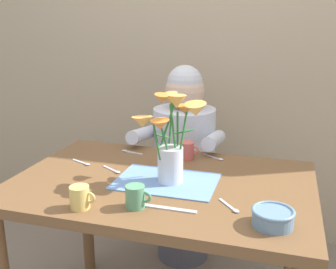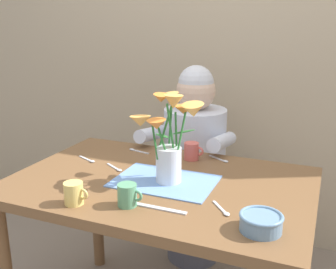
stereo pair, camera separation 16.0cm
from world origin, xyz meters
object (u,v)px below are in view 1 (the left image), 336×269
Objects in this scene: seated_person at (184,167)px; ceramic_mug at (136,197)px; flower_vase at (171,137)px; ceramic_bowl at (273,217)px; coffee_cup at (80,197)px; tea_cup at (187,150)px; dinner_knife at (170,209)px.

ceramic_mug is (0.05, -0.87, 0.22)m from seated_person.
ceramic_bowl is (0.40, -0.24, -0.16)m from flower_vase.
flower_vase is at bearing 52.08° from coffee_cup.
tea_cup is (0.05, 0.54, 0.00)m from ceramic_mug.
ceramic_bowl is 1.46× the size of ceramic_mug.
flower_vase is 0.41m from coffee_cup.
ceramic_bowl is at bearing -1.93° from dinner_knife.
ceramic_mug is 0.54m from tea_cup.
tea_cup is at bearing 127.73° from ceramic_bowl.
seated_person is 5.97× the size of dinner_knife.
coffee_cup is at bearing -110.95° from tea_cup.
coffee_cup reaches higher than ceramic_bowl.
seated_person is 0.89m from dinner_knife.
coffee_cup is 0.19m from ceramic_mug.
dinner_knife is 2.04× the size of tea_cup.
dinner_knife is at bearing 14.82° from coffee_cup.
flower_vase is 0.30m from dinner_knife.
flower_vase reaches higher than dinner_knife.
seated_person reaches higher than tea_cup.
dinner_knife is at bearing -82.45° from tea_cup.
dinner_knife is 0.31m from coffee_cup.
ceramic_mug is (-0.12, -0.02, 0.04)m from dinner_knife.
seated_person is 0.41m from tea_cup.
tea_cup is at bearing 69.05° from coffee_cup.
ceramic_bowl is at bearing 0.67° from ceramic_mug.
flower_vase reaches higher than ceramic_bowl.
flower_vase is 3.89× the size of tea_cup.
flower_vase is 3.89× the size of ceramic_mug.
ceramic_bowl is (0.51, -0.86, 0.21)m from seated_person.
flower_vase is at bearing 76.90° from ceramic_mug.
flower_vase reaches higher than ceramic_mug.
coffee_cup is 0.64m from tea_cup.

